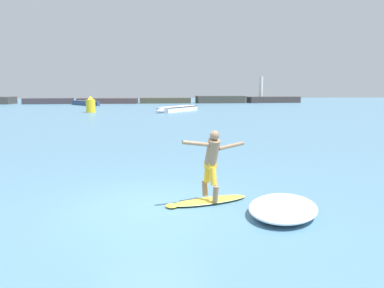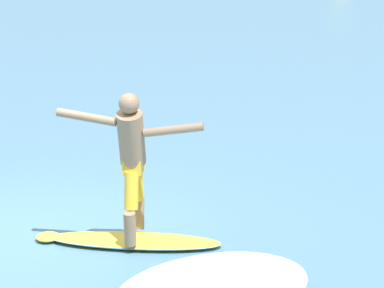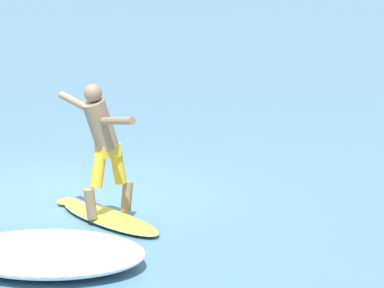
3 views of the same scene
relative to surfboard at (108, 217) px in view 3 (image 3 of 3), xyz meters
name	(u,v)px [view 3 (image 3 of 3)]	position (x,y,z in m)	size (l,w,h in m)	color
ground_plane	(75,195)	(-1.37, -0.08, -0.04)	(200.00, 200.00, 0.00)	teal
surfboard	(108,217)	(0.00, 0.00, 0.00)	(2.11, 1.11, 0.22)	yellow
surfer	(102,139)	(0.06, -0.06, 1.01)	(1.52, 0.81, 1.65)	#8A6E51
wave_foam_at_tail	(49,253)	(1.43, -1.04, 0.11)	(2.21, 2.47, 0.31)	white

